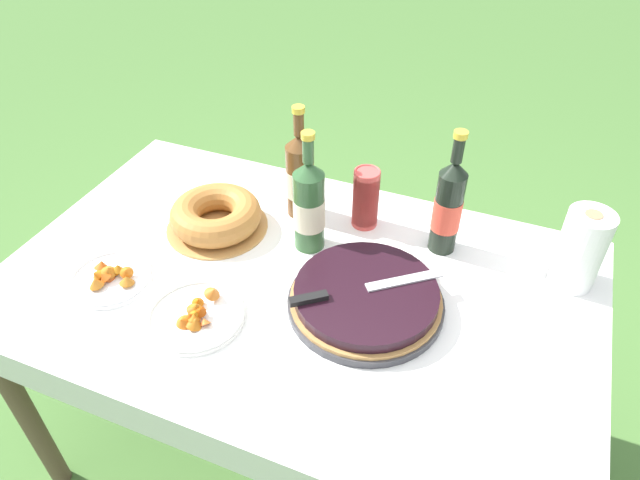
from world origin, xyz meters
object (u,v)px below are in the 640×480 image
Objects in this scene: cup_stack at (366,198)px; juice_bottle_red at (448,207)px; bundt_cake at (216,216)px; berry_tart at (366,298)px; paper_towel_roll at (581,249)px; snack_plate_near at (196,315)px; snack_plate_left at (111,277)px; cider_bottle_amber at (300,175)px; cider_bottle_green at (309,206)px; serving_knife at (355,290)px.

juice_bottle_red reaches higher than cup_stack.
bundt_cake is at bearing -165.74° from juice_bottle_red.
berry_tart is at bearing -112.75° from juice_bottle_red.
paper_towel_roll is at bearing 8.84° from bundt_cake.
cup_stack is 0.55m from snack_plate_near.
paper_towel_roll reaches higher than snack_plate_left.
snack_plate_near reaches higher than snack_plate_left.
cider_bottle_amber reaches higher than berry_tart.
snack_plate_near is at bearing -149.85° from paper_towel_roll.
snack_plate_left is at bearing -126.18° from cider_bottle_amber.
cider_bottle_green is 0.97× the size of juice_bottle_red.
cider_bottle_green reaches higher than snack_plate_near.
serving_knife is at bearing 27.39° from snack_plate_near.
snack_plate_left is (-0.41, -0.32, -0.12)m from cider_bottle_green.
paper_towel_roll is at bearing -2.97° from cup_stack.
juice_bottle_red reaches higher than snack_plate_near.
cup_stack is 0.83× the size of paper_towel_roll.
cider_bottle_green is 0.15m from cider_bottle_amber.
juice_bottle_red is (0.60, 0.15, 0.09)m from bundt_cake.
serving_knife is at bearing -115.20° from juice_bottle_red.
cider_bottle_amber is at bearing -174.74° from cup_stack.
cider_bottle_amber reaches higher than bundt_cake.
cider_bottle_amber is at bearing 179.12° from paper_towel_roll.
cup_stack reaches higher than snack_plate_left.
juice_bottle_red is 0.33m from paper_towel_roll.
snack_plate_near is 1.09× the size of paper_towel_roll.
bundt_cake is 0.94m from paper_towel_roll.
paper_towel_roll is (0.74, -0.01, -0.02)m from cider_bottle_amber.
cider_bottle_amber is 0.95× the size of juice_bottle_red.
paper_towel_roll is (0.66, 0.11, -0.02)m from cider_bottle_green.
snack_plate_left is at bearing 155.10° from serving_knife.
serving_knife is 0.41m from cider_bottle_amber.
berry_tart is 0.33m from juice_bottle_red.
cider_bottle_amber is (0.19, 0.16, 0.08)m from bundt_cake.
berry_tart is 0.05m from serving_knife.
cider_bottle_green reaches higher than berry_tart.
cider_bottle_amber is 0.74m from paper_towel_roll.
snack_plate_near is 0.27m from snack_plate_left.
serving_knife is at bearing -48.40° from cider_bottle_amber.
bundt_cake is 0.35m from snack_plate_near.
cider_bottle_amber is 0.49m from snack_plate_near.
cup_stack is at bearing 63.43° from snack_plate_near.
paper_towel_roll is (0.55, -0.03, 0.02)m from cup_stack.
juice_bottle_red is at bearing 30.92° from snack_plate_left.
berry_tart is 1.10× the size of cider_bottle_green.
cider_bottle_green is at bearing 142.99° from berry_tart.
serving_knife is 0.27m from cider_bottle_green.
cider_bottle_green is 0.67m from paper_towel_roll.
cider_bottle_green is 1.62× the size of paper_towel_roll.
juice_bottle_red is at bearing 178.54° from paper_towel_roll.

